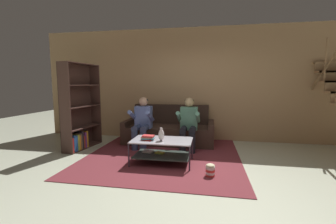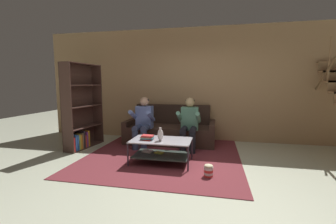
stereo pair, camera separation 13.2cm
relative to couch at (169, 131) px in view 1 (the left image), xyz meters
name	(u,v)px [view 1 (the left image)]	position (x,y,z in m)	size (l,w,h in m)	color
ground	(187,174)	(0.63, -1.96, -0.30)	(16.80, 16.80, 0.00)	beige
back_partition	(196,85)	(0.63, 0.50, 1.15)	(8.40, 0.12, 2.90)	tan
couch	(169,131)	(0.00, 0.00, 0.00)	(2.20, 0.92, 0.93)	#3C2921
person_seated_left	(142,120)	(-0.53, -0.55, 0.34)	(0.50, 0.58, 1.16)	#384365
person_seated_right	(189,122)	(0.53, -0.55, 0.34)	(0.50, 0.58, 1.16)	black
coffee_table	(162,147)	(0.12, -1.51, 0.00)	(1.10, 0.65, 0.45)	#BAB4BD
area_rug	(165,153)	(0.07, -0.89, -0.29)	(3.06, 3.46, 0.01)	maroon
vase	(161,135)	(0.13, -1.60, 0.26)	(0.11, 0.11, 0.24)	silver
book_stack	(148,138)	(-0.12, -1.58, 0.19)	(0.24, 0.22, 0.09)	red
bookshelf	(79,116)	(-1.93, -0.87, 0.45)	(0.42, 1.08, 1.92)	#4B312A
popcorn_tub	(210,170)	(1.01, -1.98, -0.19)	(0.14, 0.14, 0.21)	red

